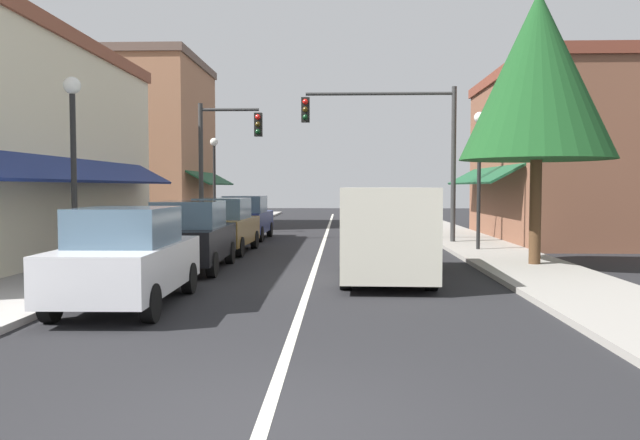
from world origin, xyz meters
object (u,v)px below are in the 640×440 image
at_px(parked_car_third_left, 223,226).
at_px(street_lamp_right_mid, 479,157).
at_px(street_lamp_left_far, 214,168).
at_px(tree_right_near, 538,76).
at_px(van_in_lane, 386,230).
at_px(traffic_signal_left_corner, 221,151).
at_px(parked_car_second_left, 191,236).
at_px(parked_car_far_left, 246,218).
at_px(parked_car_nearest_left, 127,258).
at_px(street_lamp_left_near, 73,145).
at_px(traffic_signal_mast_arm, 400,136).

distance_m(parked_car_third_left, street_lamp_right_mid, 8.55).
bearing_deg(street_lamp_right_mid, street_lamp_left_far, 141.38).
bearing_deg(tree_right_near, parked_car_third_left, 157.52).
relative_size(van_in_lane, traffic_signal_left_corner, 0.97).
xyz_separation_m(parked_car_second_left, parked_car_third_left, (0.01, 4.39, 0.00)).
bearing_deg(street_lamp_right_mid, van_in_lane, -119.82).
xyz_separation_m(parked_car_second_left, parked_car_far_left, (-0.05, 9.60, 0.00)).
relative_size(parked_car_third_left, van_in_lane, 0.79).
bearing_deg(parked_car_nearest_left, street_lamp_left_near, 129.55).
bearing_deg(parked_car_second_left, tree_right_near, 3.24).
relative_size(parked_car_nearest_left, parked_car_third_left, 1.00).
relative_size(parked_car_third_left, street_lamp_left_near, 0.93).
bearing_deg(street_lamp_right_mid, traffic_signal_mast_arm, 128.99).
bearing_deg(tree_right_near, van_in_lane, -153.32).
distance_m(street_lamp_right_mid, tree_right_near, 4.40).
bearing_deg(parked_car_far_left, parked_car_third_left, -88.16).
xyz_separation_m(parked_car_far_left, street_lamp_right_mid, (8.33, -4.98, 2.20)).
bearing_deg(traffic_signal_left_corner, traffic_signal_mast_arm, -9.22).
distance_m(parked_car_third_left, parked_car_far_left, 5.21).
relative_size(parked_car_nearest_left, traffic_signal_mast_arm, 0.71).
xyz_separation_m(parked_car_third_left, traffic_signal_left_corner, (-0.84, 4.15, 2.63)).
bearing_deg(parked_car_second_left, parked_car_third_left, 88.55).
height_order(traffic_signal_mast_arm, tree_right_near, tree_right_near).
distance_m(van_in_lane, traffic_signal_mast_arm, 9.27).
bearing_deg(parked_car_second_left, street_lamp_left_near, -124.89).
bearing_deg(street_lamp_left_far, parked_car_third_left, -76.70).
bearing_deg(parked_car_far_left, parked_car_second_left, -88.55).
distance_m(street_lamp_left_near, street_lamp_left_far, 15.54).
bearing_deg(traffic_signal_left_corner, street_lamp_left_far, 105.03).
xyz_separation_m(parked_car_third_left, tree_right_near, (8.89, -3.68, 4.11)).
bearing_deg(parked_car_second_left, street_lamp_right_mid, 27.85).
bearing_deg(parked_car_third_left, van_in_lane, -47.93).
relative_size(parked_car_second_left, tree_right_near, 0.58).
distance_m(traffic_signal_left_corner, street_lamp_left_far, 4.45).
distance_m(van_in_lane, street_lamp_left_near, 7.09).
xyz_separation_m(street_lamp_right_mid, street_lamp_left_far, (-10.25, 8.19, -0.10)).
relative_size(parked_car_second_left, street_lamp_right_mid, 0.91).
distance_m(traffic_signal_left_corner, street_lamp_left_near, 11.32).
distance_m(parked_car_third_left, tree_right_near, 10.47).
distance_m(van_in_lane, street_lamp_left_far, 15.81).
xyz_separation_m(parked_car_far_left, tree_right_near, (8.96, -8.89, 4.11)).
bearing_deg(street_lamp_right_mid, tree_right_near, -80.82).
bearing_deg(tree_right_near, parked_car_far_left, 135.21).
distance_m(parked_car_far_left, van_in_lane, 11.98).
relative_size(parked_car_far_left, traffic_signal_left_corner, 0.77).
xyz_separation_m(parked_car_second_left, van_in_lane, (4.87, -1.32, 0.27)).
relative_size(parked_car_far_left, street_lamp_right_mid, 0.91).
relative_size(parked_car_third_left, parked_car_far_left, 1.00).
distance_m(parked_car_nearest_left, traffic_signal_mast_arm, 14.04).
xyz_separation_m(traffic_signal_mast_arm, street_lamp_left_near, (-7.81, -10.16, -0.97)).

